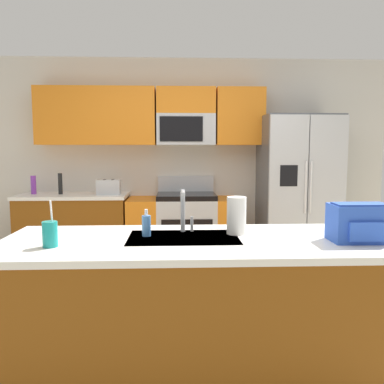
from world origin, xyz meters
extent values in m
plane|color=beige|center=(0.00, 0.00, 0.00)|extent=(9.00, 9.00, 0.00)
cube|color=beige|center=(0.00, 2.15, 1.30)|extent=(5.20, 0.10, 2.60)
cube|color=orange|center=(-1.50, 1.94, 1.85)|extent=(0.70, 0.32, 0.70)
cube|color=orange|center=(-0.78, 1.94, 1.85)|extent=(0.75, 0.32, 0.70)
cube|color=orange|center=(0.65, 1.94, 1.85)|extent=(0.59, 0.32, 0.70)
cube|color=#B7BABF|center=(-0.02, 1.94, 1.69)|extent=(0.72, 0.32, 0.38)
cube|color=black|center=(-0.08, 1.78, 1.69)|extent=(0.52, 0.01, 0.30)
cube|color=orange|center=(-0.02, 1.94, 2.04)|extent=(0.72, 0.32, 0.32)
cube|color=brown|center=(-1.41, 1.80, 0.43)|extent=(1.29, 0.60, 0.86)
cube|color=silver|center=(-1.41, 1.80, 0.88)|extent=(1.32, 0.63, 0.04)
cube|color=#B7BABF|center=(-0.02, 1.80, 0.42)|extent=(0.72, 0.60, 0.84)
cube|color=black|center=(-0.02, 1.50, 0.45)|extent=(0.60, 0.01, 0.36)
cube|color=black|center=(-0.02, 1.80, 0.87)|extent=(0.72, 0.60, 0.06)
cube|color=#B7BABF|center=(-0.02, 2.07, 1.00)|extent=(0.72, 0.06, 0.20)
cube|color=orange|center=(-0.56, 1.80, 0.42)|extent=(0.36, 0.60, 0.84)
cube|color=orange|center=(0.48, 1.80, 0.42)|extent=(0.28, 0.60, 0.84)
cube|color=#4C4F54|center=(1.35, 1.75, 0.93)|extent=(0.90, 0.70, 1.85)
cube|color=#B7BABF|center=(1.13, 1.38, 0.93)|extent=(0.44, 0.04, 1.81)
cube|color=#B7BABF|center=(1.58, 1.38, 0.93)|extent=(0.44, 0.04, 1.81)
cylinder|color=silver|center=(1.32, 1.35, 1.02)|extent=(0.02, 0.02, 0.60)
cylinder|color=silver|center=(1.38, 1.35, 1.02)|extent=(0.02, 0.02, 0.60)
cube|color=black|center=(1.13, 1.36, 1.15)|extent=(0.20, 0.00, 0.24)
cube|color=brown|center=(-0.01, -0.66, 0.43)|extent=(2.37, 0.86, 0.86)
cube|color=silver|center=(-0.01, -0.66, 0.88)|extent=(2.41, 0.90, 0.04)
cube|color=#B7BABF|center=(-0.11, -0.61, 0.89)|extent=(0.68, 0.44, 0.03)
cube|color=#B7BABF|center=(-0.96, 1.75, 0.99)|extent=(0.28, 0.16, 0.18)
cube|color=black|center=(-1.01, 1.75, 1.08)|extent=(0.03, 0.11, 0.01)
cube|color=black|center=(-0.91, 1.75, 1.08)|extent=(0.03, 0.11, 0.01)
cylinder|color=black|center=(-1.56, 1.80, 1.03)|extent=(0.05, 0.05, 0.26)
cylinder|color=purple|center=(-1.89, 1.83, 1.01)|extent=(0.06, 0.06, 0.22)
cylinder|color=#B7BABF|center=(-0.11, -0.44, 1.04)|extent=(0.03, 0.03, 0.28)
cylinder|color=#B7BABF|center=(-0.11, -0.54, 1.17)|extent=(0.02, 0.20, 0.02)
cylinder|color=#B7BABF|center=(-0.05, -0.44, 0.95)|extent=(0.02, 0.02, 0.10)
cylinder|color=teal|center=(-0.85, -0.82, 0.97)|extent=(0.08, 0.08, 0.14)
cylinder|color=white|center=(-0.84, -0.82, 1.09)|extent=(0.01, 0.03, 0.14)
cylinder|color=#4C8CD8|center=(-0.34, -0.57, 0.97)|extent=(0.06, 0.06, 0.13)
cylinder|color=white|center=(-0.34, -0.57, 1.05)|extent=(0.02, 0.02, 0.04)
cylinder|color=white|center=(0.24, -0.53, 1.02)|extent=(0.12, 0.12, 0.24)
cube|color=blue|center=(0.92, -0.76, 1.01)|extent=(0.32, 0.20, 0.22)
cube|color=#2749A9|center=(0.92, -0.78, 1.11)|extent=(0.30, 0.14, 0.03)
cube|color=blue|center=(0.92, -0.87, 0.98)|extent=(0.20, 0.03, 0.11)
camera|label=1|loc=(-0.15, -2.98, 1.44)|focal=36.46mm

